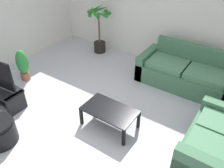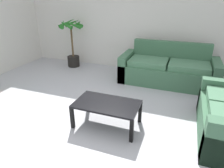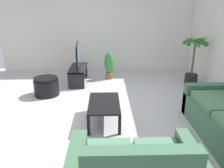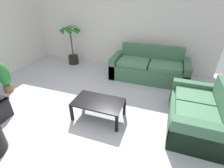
{
  "view_description": "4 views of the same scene",
  "coord_description": "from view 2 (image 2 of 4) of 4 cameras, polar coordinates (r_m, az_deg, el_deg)",
  "views": [
    {
      "loc": [
        2.29,
        -2.4,
        3.19
      ],
      "look_at": [
        0.18,
        0.7,
        0.56
      ],
      "focal_mm": 37.69,
      "sensor_mm": 36.0,
      "label": 1
    },
    {
      "loc": [
        1.45,
        -2.22,
        1.87
      ],
      "look_at": [
        0.49,
        0.35,
        0.66
      ],
      "focal_mm": 31.82,
      "sensor_mm": 36.0,
      "label": 2
    },
    {
      "loc": [
        4.32,
        0.25,
        2.11
      ],
      "look_at": [
        0.34,
        0.37,
        0.7
      ],
      "focal_mm": 36.96,
      "sensor_mm": 36.0,
      "label": 3
    },
    {
      "loc": [
        1.58,
        -2.16,
        2.28
      ],
      "look_at": [
        0.62,
        0.58,
        0.61
      ],
      "focal_mm": 26.43,
      "sensor_mm": 36.0,
      "label": 4
    }
  ],
  "objects": [
    {
      "name": "couch_main",
      "position": [
        4.78,
        15.73,
        3.86
      ],
      "size": [
        2.14,
        0.9,
        0.9
      ],
      "color": "#3F6B4C",
      "rests_on": "ground"
    },
    {
      "name": "ground_plane",
      "position": [
        3.24,
        -10.59,
        -11.77
      ],
      "size": [
        6.6,
        6.6,
        0.0
      ],
      "primitive_type": "plane",
      "color": "#B2B2B7"
    },
    {
      "name": "coffee_table",
      "position": [
        3.04,
        -1.48,
        -6.31
      ],
      "size": [
        0.98,
        0.57,
        0.39
      ],
      "color": "black",
      "rests_on": "ground"
    },
    {
      "name": "potted_palm",
      "position": [
        5.75,
        -11.3,
        11.26
      ],
      "size": [
        0.74,
        0.72,
        1.33
      ],
      "color": "black",
      "rests_on": "ground"
    },
    {
      "name": "wall_back",
      "position": [
        5.44,
        5.16,
        18.39
      ],
      "size": [
        6.0,
        0.06,
        2.7
      ],
      "primitive_type": "cube",
      "color": "silver",
      "rests_on": "ground"
    }
  ]
}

